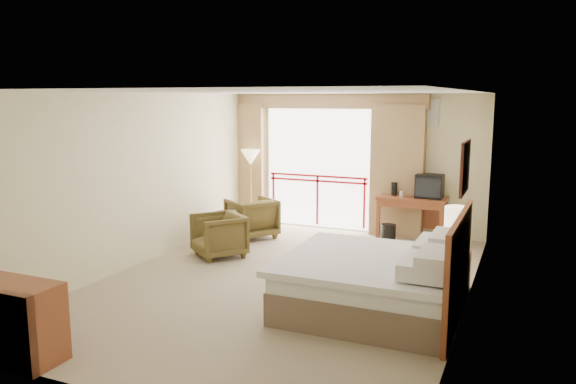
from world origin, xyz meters
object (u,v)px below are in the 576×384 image
at_px(desk, 413,206).
at_px(armchair_near, 219,256).
at_px(tv, 430,186).
at_px(dresser, 5,320).
at_px(table_lamp, 457,218).
at_px(side_table, 227,222).
at_px(bed, 377,282).
at_px(armchair_far, 252,237).
at_px(wastebasket, 388,233).
at_px(nightstand, 454,271).
at_px(floor_lamp, 251,160).

relative_size(desk, armchair_near, 1.59).
bearing_deg(armchair_near, tv, 76.86).
xyz_separation_m(desk, tv, (0.30, -0.06, 0.39)).
height_order(armchair_near, dresser, dresser).
height_order(table_lamp, side_table, table_lamp).
bearing_deg(bed, side_table, 146.57).
height_order(armchair_far, dresser, dresser).
relative_size(bed, wastebasket, 6.37).
bearing_deg(table_lamp, wastebasket, 123.33).
bearing_deg(tv, bed, -94.21).
distance_m(nightstand, armchair_far, 4.22).
xyz_separation_m(armchair_far, dresser, (-0.00, -5.47, 0.40)).
bearing_deg(side_table, desk, 27.21).
xyz_separation_m(tv, dresser, (-3.12, -6.48, -0.62)).
height_order(nightstand, tv, tv).
relative_size(table_lamp, floor_lamp, 0.38).
bearing_deg(dresser, wastebasket, 66.61).
xyz_separation_m(bed, wastebasket, (-0.65, 3.39, -0.21)).
relative_size(bed, side_table, 3.84).
distance_m(nightstand, tv, 2.80).
relative_size(wastebasket, armchair_near, 0.42).
bearing_deg(table_lamp, dresser, -134.73).
bearing_deg(wastebasket, desk, 49.61).
bearing_deg(wastebasket, dresser, -111.98).
distance_m(bed, armchair_far, 4.17).
xyz_separation_m(bed, floor_lamp, (-3.65, 3.72, 0.97)).
bearing_deg(wastebasket, bed, -79.14).
height_order(bed, nightstand, bed).
bearing_deg(tv, table_lamp, -76.95).
height_order(desk, tv, tv).
relative_size(armchair_far, dresser, 0.68).
relative_size(bed, tv, 4.43).
bearing_deg(bed, armchair_near, 156.07).
bearing_deg(armchair_far, side_table, 8.96).
height_order(side_table, dresser, dresser).
relative_size(armchair_far, armchair_near, 1.05).
bearing_deg(desk, armchair_near, -136.31).
relative_size(floor_lamp, dresser, 1.29).
height_order(bed, desk, bed).
height_order(nightstand, wastebasket, nightstand).
distance_m(bed, nightstand, 1.40).
distance_m(floor_lamp, dresser, 6.55).
relative_size(bed, desk, 1.70).
bearing_deg(tv, floor_lamp, 176.10).
bearing_deg(dresser, table_lamp, 43.87).
relative_size(desk, armchair_far, 1.51).
distance_m(armchair_far, floor_lamp, 1.75).
distance_m(nightstand, side_table, 4.29).
height_order(armchair_far, armchair_near, armchair_far).
distance_m(tv, armchair_far, 3.44).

